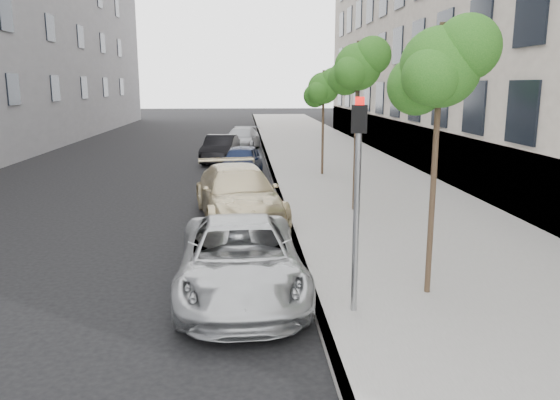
{
  "coord_description": "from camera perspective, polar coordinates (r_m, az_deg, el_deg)",
  "views": [
    {
      "loc": [
        -0.02,
        -7.42,
        3.74
      ],
      "look_at": [
        0.69,
        3.09,
        1.5
      ],
      "focal_mm": 35.0,
      "sensor_mm": 36.0,
      "label": 1
    }
  ],
  "objects": [
    {
      "name": "suv",
      "position": [
        15.25,
        -4.38,
        0.65
      ],
      "size": [
        2.89,
        5.41,
        1.49
      ],
      "primitive_type": "imported",
      "rotation": [
        0.0,
        0.0,
        0.16
      ],
      "color": "#CBBA90",
      "rests_on": "ground"
    },
    {
      "name": "sedan_black",
      "position": [
        26.84,
        -6.23,
        5.34
      ],
      "size": [
        1.9,
        4.12,
        1.31
      ],
      "primitive_type": "imported",
      "rotation": [
        0.0,
        0.0,
        -0.13
      ],
      "color": "black",
      "rests_on": "ground"
    },
    {
      "name": "minivan",
      "position": [
        9.9,
        -4.19,
        -6.15
      ],
      "size": [
        2.36,
        4.82,
        1.32
      ],
      "primitive_type": "imported",
      "rotation": [
        0.0,
        0.0,
        0.04
      ],
      "color": "#B1B4B5",
      "rests_on": "ground"
    },
    {
      "name": "tree_near",
      "position": [
        9.49,
        16.55,
        13.15
      ],
      "size": [
        1.67,
        1.47,
        4.7
      ],
      "color": "#38281C",
      "rests_on": "sidewalk"
    },
    {
      "name": "tree_far",
      "position": [
        22.16,
        4.63,
        11.57
      ],
      "size": [
        1.62,
        1.42,
        4.25
      ],
      "color": "#38281C",
      "rests_on": "sidewalk"
    },
    {
      "name": "ground",
      "position": [
        8.31,
        -3.45,
        -14.77
      ],
      "size": [
        160.0,
        160.0,
        0.0
      ],
      "primitive_type": "plane",
      "color": "black",
      "rests_on": "ground"
    },
    {
      "name": "sidewalk",
      "position": [
        31.92,
        3.94,
        5.39
      ],
      "size": [
        6.4,
        72.0,
        0.14
      ],
      "primitive_type": "cube",
      "color": "gray",
      "rests_on": "ground"
    },
    {
      "name": "sedan_blue",
      "position": [
        22.36,
        -4.06,
        4.03
      ],
      "size": [
        2.02,
        3.97,
        1.29
      ],
      "primitive_type": "imported",
      "rotation": [
        0.0,
        0.0,
        -0.14
      ],
      "color": "#101935",
      "rests_on": "ground"
    },
    {
      "name": "sedan_rear",
      "position": [
        31.61,
        -4.04,
        6.36
      ],
      "size": [
        2.51,
        4.65,
        1.28
      ],
      "primitive_type": "imported",
      "rotation": [
        0.0,
        0.0,
        -0.17
      ],
      "color": "#919498",
      "rests_on": "ground"
    },
    {
      "name": "tree_mid",
      "position": [
        15.76,
        8.23,
        13.59
      ],
      "size": [
        1.66,
        1.46,
        4.89
      ],
      "color": "#38281C",
      "rests_on": "sidewalk"
    },
    {
      "name": "signal_pole",
      "position": [
        8.52,
        8.09,
        1.88
      ],
      "size": [
        0.27,
        0.23,
        3.41
      ],
      "rotation": [
        0.0,
        0.0,
        -0.21
      ],
      "color": "#939699",
      "rests_on": "sidewalk"
    },
    {
      "name": "curb",
      "position": [
        31.65,
        -1.7,
        5.35
      ],
      "size": [
        0.15,
        72.0,
        0.14
      ],
      "primitive_type": "cube",
      "color": "#9E9B93",
      "rests_on": "ground"
    }
  ]
}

